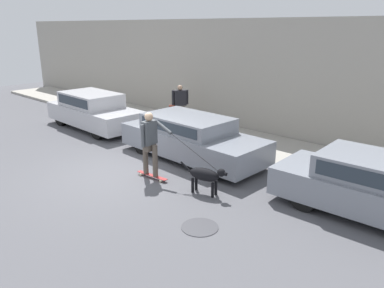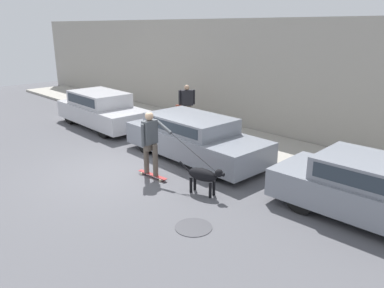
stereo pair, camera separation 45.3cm
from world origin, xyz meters
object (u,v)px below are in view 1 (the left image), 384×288
parked_car_0 (94,111)px  skateboarder (150,141)px  parked_car_1 (191,138)px  dog (206,175)px  parked_car_2 (382,190)px  pedestrian_with_bag (180,104)px

parked_car_0 → skateboarder: size_ratio=1.74×
parked_car_1 → dog: parked_car_1 is taller
parked_car_1 → skateboarder: size_ratio=1.85×
parked_car_1 → dog: (1.93, -1.57, -0.17)m
skateboarder → parked_car_2: bearing=15.2°
parked_car_0 → pedestrian_with_bag: (2.48, 2.18, 0.30)m
parked_car_0 → pedestrian_with_bag: pedestrian_with_bag is taller
parked_car_0 → skateboarder: (5.38, -1.81, 0.33)m
skateboarder → dog: bearing=3.5°
parked_car_1 → parked_car_2: (5.28, -0.00, -0.01)m
parked_car_0 → pedestrian_with_bag: bearing=42.9°
dog → pedestrian_with_bag: 5.93m
parked_car_0 → parked_car_1: size_ratio=0.94×
parked_car_2 → skateboarder: (-5.01, -1.81, 0.38)m
parked_car_1 → parked_car_0: bearing=-178.5°
parked_car_0 → pedestrian_with_bag: size_ratio=2.81×
parked_car_0 → parked_car_1: parked_car_0 is taller
dog → parked_car_2: bearing=13.0°
pedestrian_with_bag → skateboarder: bearing=158.9°
parked_car_2 → parked_car_0: bearing=177.9°
dog → parked_car_0: bearing=155.3°
parked_car_2 → pedestrian_with_bag: pedestrian_with_bag is taller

